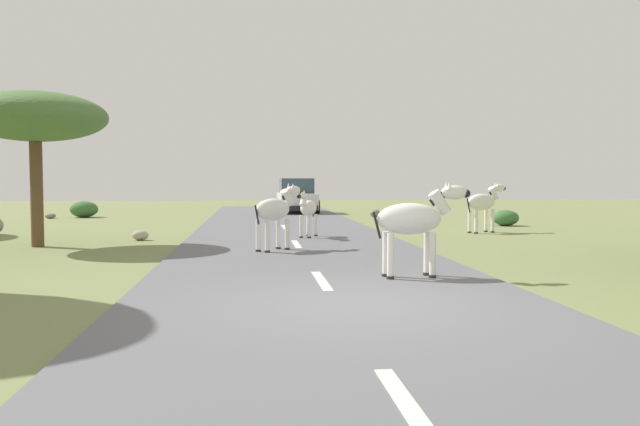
{
  "coord_description": "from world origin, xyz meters",
  "views": [
    {
      "loc": [
        -1.46,
        -8.44,
        1.73
      ],
      "look_at": [
        0.19,
        6.96,
        0.91
      ],
      "focal_mm": 35.77,
      "sensor_mm": 36.0,
      "label": 1
    }
  ],
  "objects_px": {
    "zebra_0": "(308,209)",
    "car_0": "(297,197)",
    "bush_2": "(506,218)",
    "tree_4": "(35,118)",
    "rock_4": "(50,216)",
    "bush_4": "(84,209)",
    "zebra_3": "(415,220)",
    "rock_0": "(140,235)",
    "rock_2": "(375,213)",
    "zebra_1": "(483,203)",
    "zebra_2": "(275,210)"
  },
  "relations": [
    {
      "from": "zebra_2",
      "to": "rock_0",
      "type": "relative_size",
      "value": 3.47
    },
    {
      "from": "car_0",
      "to": "rock_2",
      "type": "height_order",
      "value": "car_0"
    },
    {
      "from": "rock_2",
      "to": "rock_4",
      "type": "bearing_deg",
      "value": 178.77
    },
    {
      "from": "zebra_1",
      "to": "rock_2",
      "type": "bearing_deg",
      "value": 165.8
    },
    {
      "from": "zebra_3",
      "to": "bush_2",
      "type": "height_order",
      "value": "zebra_3"
    },
    {
      "from": "zebra_2",
      "to": "bush_2",
      "type": "xyz_separation_m",
      "value": [
        8.89,
        7.82,
        -0.71
      ]
    },
    {
      "from": "tree_4",
      "to": "bush_4",
      "type": "distance_m",
      "value": 13.53
    },
    {
      "from": "rock_0",
      "to": "bush_2",
      "type": "bearing_deg",
      "value": 19.25
    },
    {
      "from": "zebra_1",
      "to": "rock_2",
      "type": "height_order",
      "value": "zebra_1"
    },
    {
      "from": "car_0",
      "to": "rock_0",
      "type": "xyz_separation_m",
      "value": [
        -5.44,
        -14.05,
        -0.7
      ]
    },
    {
      "from": "zebra_3",
      "to": "rock_2",
      "type": "xyz_separation_m",
      "value": [
        2.88,
        18.33,
        -0.86
      ]
    },
    {
      "from": "rock_4",
      "to": "bush_2",
      "type": "bearing_deg",
      "value": -19.27
    },
    {
      "from": "car_0",
      "to": "rock_4",
      "type": "relative_size",
      "value": 9.36
    },
    {
      "from": "zebra_1",
      "to": "bush_4",
      "type": "bearing_deg",
      "value": -149.26
    },
    {
      "from": "car_0",
      "to": "tree_4",
      "type": "bearing_deg",
      "value": 62.59
    },
    {
      "from": "bush_2",
      "to": "rock_4",
      "type": "relative_size",
      "value": 2.11
    },
    {
      "from": "zebra_0",
      "to": "bush_4",
      "type": "height_order",
      "value": "zebra_0"
    },
    {
      "from": "bush_4",
      "to": "rock_4",
      "type": "xyz_separation_m",
      "value": [
        -1.27,
        -0.72,
        -0.25
      ]
    },
    {
      "from": "zebra_2",
      "to": "rock_4",
      "type": "bearing_deg",
      "value": 166.24
    },
    {
      "from": "zebra_1",
      "to": "zebra_3",
      "type": "relative_size",
      "value": 0.94
    },
    {
      "from": "rock_2",
      "to": "rock_4",
      "type": "xyz_separation_m",
      "value": [
        -14.57,
        0.31,
        -0.06
      ]
    },
    {
      "from": "zebra_1",
      "to": "rock_2",
      "type": "relative_size",
      "value": 3.47
    },
    {
      "from": "bush_2",
      "to": "rock_2",
      "type": "distance_m",
      "value": 7.18
    },
    {
      "from": "zebra_3",
      "to": "bush_4",
      "type": "distance_m",
      "value": 22.0
    },
    {
      "from": "tree_4",
      "to": "rock_4",
      "type": "relative_size",
      "value": 8.5
    },
    {
      "from": "zebra_0",
      "to": "zebra_1",
      "type": "xyz_separation_m",
      "value": [
        5.87,
        1.55,
        0.1
      ]
    },
    {
      "from": "tree_4",
      "to": "bush_4",
      "type": "bearing_deg",
      "value": 99.36
    },
    {
      "from": "zebra_2",
      "to": "bush_2",
      "type": "relative_size",
      "value": 1.62
    },
    {
      "from": "zebra_3",
      "to": "rock_4",
      "type": "distance_m",
      "value": 22.02
    },
    {
      "from": "zebra_3",
      "to": "tree_4",
      "type": "xyz_separation_m",
      "value": [
        -8.27,
        6.34,
        2.27
      ]
    },
    {
      "from": "car_0",
      "to": "rock_0",
      "type": "relative_size",
      "value": 9.49
    },
    {
      "from": "zebra_3",
      "to": "bush_4",
      "type": "height_order",
      "value": "zebra_3"
    },
    {
      "from": "car_0",
      "to": "tree_4",
      "type": "relative_size",
      "value": 1.1
    },
    {
      "from": "rock_0",
      "to": "rock_4",
      "type": "height_order",
      "value": "rock_0"
    },
    {
      "from": "zebra_1",
      "to": "bush_4",
      "type": "relative_size",
      "value": 1.33
    },
    {
      "from": "bush_4",
      "to": "rock_0",
      "type": "distance_m",
      "value": 12.38
    },
    {
      "from": "zebra_0",
      "to": "tree_4",
      "type": "relative_size",
      "value": 0.35
    },
    {
      "from": "zebra_0",
      "to": "zebra_3",
      "type": "height_order",
      "value": "zebra_3"
    },
    {
      "from": "car_0",
      "to": "rock_4",
      "type": "xyz_separation_m",
      "value": [
        -11.18,
        -3.24,
        -0.73
      ]
    },
    {
      "from": "zebra_0",
      "to": "bush_2",
      "type": "height_order",
      "value": "zebra_0"
    },
    {
      "from": "zebra_3",
      "to": "bush_2",
      "type": "bearing_deg",
      "value": 147.55
    },
    {
      "from": "zebra_3",
      "to": "rock_0",
      "type": "relative_size",
      "value": 3.81
    },
    {
      "from": "tree_4",
      "to": "rock_0",
      "type": "bearing_deg",
      "value": 32.69
    },
    {
      "from": "rock_0",
      "to": "zebra_0",
      "type": "bearing_deg",
      "value": -0.74
    },
    {
      "from": "tree_4",
      "to": "rock_0",
      "type": "relative_size",
      "value": 8.61
    },
    {
      "from": "bush_4",
      "to": "rock_4",
      "type": "height_order",
      "value": "bush_4"
    },
    {
      "from": "zebra_3",
      "to": "rock_0",
      "type": "bearing_deg",
      "value": -146.66
    },
    {
      "from": "zebra_0",
      "to": "car_0",
      "type": "height_order",
      "value": "car_0"
    },
    {
      "from": "bush_4",
      "to": "rock_2",
      "type": "xyz_separation_m",
      "value": [
        13.3,
        -1.04,
        -0.19
      ]
    },
    {
      "from": "rock_2",
      "to": "zebra_0",
      "type": "bearing_deg",
      "value": -110.96
    }
  ]
}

